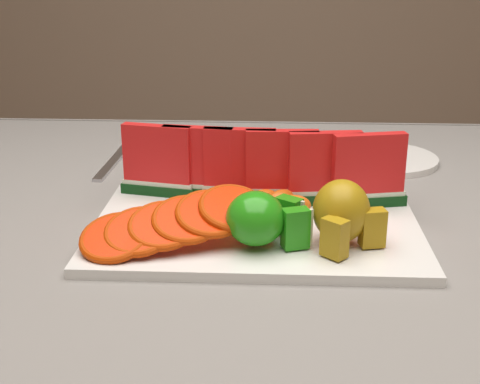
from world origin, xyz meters
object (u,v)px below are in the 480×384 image
pear_cluster (343,213)px  side_plate (382,159)px  platter (257,224)px  apple_cluster (262,219)px  fork (113,162)px

pear_cluster → side_plate: bearing=74.3°
platter → side_plate: 0.35m
platter → side_plate: bearing=55.2°
platter → apple_cluster: bearing=-84.3°
apple_cluster → side_plate: apple_cluster is taller
apple_cluster → fork: (-0.25, 0.34, -0.04)m
fork → pear_cluster: bearing=-43.8°
platter → apple_cluster: 0.09m
side_plate → fork: 0.44m
apple_cluster → fork: 0.42m
platter → side_plate: size_ratio=1.95×
apple_cluster → platter: bearing=95.7°
apple_cluster → fork: apple_cluster is taller
pear_cluster → fork: pear_cluster is taller
side_plate → pear_cluster: bearing=-105.7°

